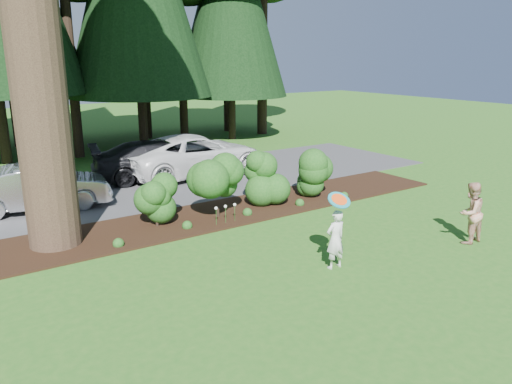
{
  "coord_description": "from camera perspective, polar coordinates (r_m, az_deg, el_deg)",
  "views": [
    {
      "loc": [
        -7.03,
        -8.97,
        4.58
      ],
      "look_at": [
        -0.34,
        0.83,
        1.3
      ],
      "focal_mm": 35.0,
      "sensor_mm": 36.0,
      "label": 1
    }
  ],
  "objects": [
    {
      "name": "ground",
      "position": [
        12.29,
        3.54,
        -6.47
      ],
      "size": [
        80.0,
        80.0,
        0.0
      ],
      "primitive_type": "plane",
      "color": "#245E1A",
      "rests_on": "ground"
    },
    {
      "name": "frisbee",
      "position": [
        10.69,
        9.48,
        -0.91
      ],
      "size": [
        0.52,
        0.44,
        0.31
      ],
      "color": "teal",
      "rests_on": "ground"
    },
    {
      "name": "adult",
      "position": [
        13.5,
        23.29,
        -2.2
      ],
      "size": [
        0.76,
        0.59,
        1.56
      ],
      "primitive_type": "imported",
      "rotation": [
        0.0,
        0.0,
        3.15
      ],
      "color": "#A53C16",
      "rests_on": "ground"
    },
    {
      "name": "shrub_row",
      "position": [
        14.89,
        -1.46,
        0.78
      ],
      "size": [
        6.53,
        1.6,
        1.61
      ],
      "color": "#184816",
      "rests_on": "ground"
    },
    {
      "name": "car_dark_suv",
      "position": [
        19.12,
        -11.0,
        3.61
      ],
      "size": [
        5.27,
        3.02,
        1.44
      ],
      "primitive_type": "imported",
      "rotation": [
        0.0,
        0.0,
        1.36
      ],
      "color": "black",
      "rests_on": "driveway"
    },
    {
      "name": "driveway",
      "position": [
        18.48,
        -10.83,
        0.88
      ],
      "size": [
        22.0,
        6.0,
        0.03
      ],
      "primitive_type": "cube",
      "color": "#38383A",
      "rests_on": "ground"
    },
    {
      "name": "child",
      "position": [
        11.1,
        9.05,
        -5.37
      ],
      "size": [
        0.49,
        0.33,
        1.34
      ],
      "primitive_type": "imported",
      "rotation": [
        0.0,
        0.0,
        3.12
      ],
      "color": "silver",
      "rests_on": "ground"
    },
    {
      "name": "mulch_bed",
      "position": [
        14.82,
        -4.17,
        -2.49
      ],
      "size": [
        16.0,
        2.5,
        0.05
      ],
      "primitive_type": "cube",
      "color": "black",
      "rests_on": "ground"
    },
    {
      "name": "car_white_suv",
      "position": [
        19.56,
        -6.97,
        4.26
      ],
      "size": [
        5.79,
        2.85,
        1.58
      ],
      "primitive_type": "imported",
      "rotation": [
        0.0,
        0.0,
        1.61
      ],
      "color": "silver",
      "rests_on": "driveway"
    },
    {
      "name": "car_silver_wagon",
      "position": [
        16.37,
        -23.58,
        0.45
      ],
      "size": [
        4.29,
        2.1,
        1.35
      ],
      "primitive_type": "imported",
      "rotation": [
        0.0,
        0.0,
        1.4
      ],
      "color": "#A6A6AB",
      "rests_on": "driveway"
    },
    {
      "name": "lily_cluster",
      "position": [
        13.83,
        -3.51,
        -1.75
      ],
      "size": [
        0.69,
        0.09,
        0.57
      ],
      "color": "#184816",
      "rests_on": "ground"
    }
  ]
}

